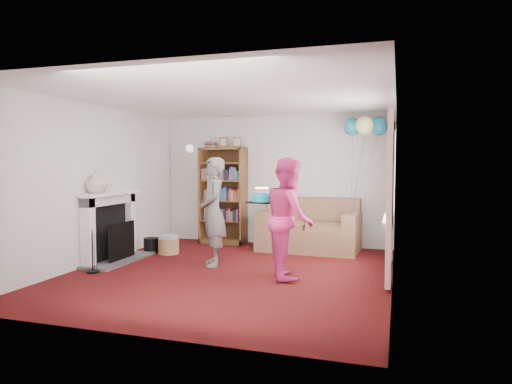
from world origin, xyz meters
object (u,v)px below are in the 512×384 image
(person_magenta, at_px, (289,218))
(birthday_cake, at_px, (262,198))
(sofa, at_px, (309,231))
(person_striped, at_px, (213,212))
(bookcase, at_px, (224,196))

(person_magenta, xyz_separation_m, birthday_cake, (-0.42, 0.08, 0.26))
(sofa, bearing_deg, person_striped, -122.83)
(birthday_cake, bearing_deg, bookcase, 123.31)
(bookcase, height_order, person_striped, bookcase)
(bookcase, height_order, birthday_cake, bookcase)
(person_striped, bearing_deg, birthday_cake, 43.25)
(bookcase, bearing_deg, person_striped, -73.22)
(bookcase, relative_size, sofa, 1.17)
(birthday_cake, bearing_deg, person_striped, 161.82)
(birthday_cake, bearing_deg, sofa, 80.67)
(bookcase, xyz_separation_m, person_striped, (0.58, -1.91, -0.09))
(sofa, relative_size, person_striped, 1.06)
(person_magenta, bearing_deg, sofa, -17.64)
(bookcase, relative_size, person_magenta, 1.26)
(bookcase, relative_size, person_striped, 1.25)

